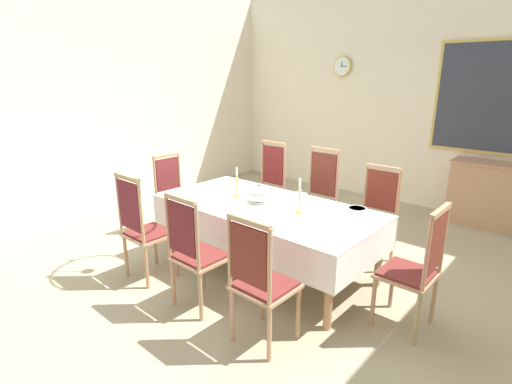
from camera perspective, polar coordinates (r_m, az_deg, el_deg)
ground at (r=4.43m, az=2.09°, el=-10.96°), size 6.43×6.49×0.04m
back_wall at (r=6.81m, az=20.62°, el=13.11°), size 6.43×0.08×3.47m
left_wall at (r=6.50m, az=-21.08°, el=12.95°), size 0.08×6.49×3.47m
dining_table at (r=4.10m, az=1.45°, el=-2.84°), size 2.35×1.15×0.74m
tablecloth at (r=4.10m, az=1.45°, el=-2.95°), size 2.37×1.17×0.34m
chair_south_a at (r=4.10m, az=-16.25°, el=-4.89°), size 0.44×0.42×1.13m
chair_north_a at (r=5.33m, az=1.69°, el=0.95°), size 0.44×0.42×1.18m
chair_south_b at (r=3.50m, az=-8.94°, el=-8.48°), size 0.44×0.42×1.08m
chair_north_b at (r=4.87m, az=8.99°, el=-0.72°), size 0.44×0.42×1.19m
chair_south_c at (r=3.01m, az=0.60°, el=-12.68°), size 0.44×0.42×1.08m
chair_north_c at (r=4.54m, az=16.99°, el=-3.04°), size 0.44×0.42×1.08m
chair_head_west at (r=5.24m, az=-11.86°, el=-0.16°), size 0.42×0.44×1.06m
chair_head_east at (r=3.43m, az=22.38°, el=-10.12°), size 0.42×0.44×1.09m
soup_tureen at (r=4.11m, az=0.44°, el=-0.28°), size 0.25×0.25×0.20m
candlestick_west at (r=4.31m, az=-2.82°, el=1.00°), size 0.07×0.07×0.33m
candlestick_east at (r=3.79m, az=6.36°, el=-1.12°), size 0.07×0.07×0.36m
bowl_near_left at (r=4.35m, az=6.33°, el=-0.48°), size 0.19×0.19×0.04m
bowl_near_right at (r=3.97m, az=14.58°, el=-2.53°), size 0.19×0.19×0.05m
bowl_far_left at (r=3.45m, az=2.86°, el=-4.99°), size 0.20×0.20×0.04m
spoon_primary at (r=4.30m, az=7.94°, el=-0.95°), size 0.06×0.17×0.01m
spoon_secondary at (r=3.95m, az=16.36°, el=-3.10°), size 0.03×0.18×0.01m
sideboard at (r=6.26m, az=32.83°, el=-0.70°), size 1.44×0.48×0.90m
mounted_clock at (r=7.19m, az=12.56°, el=17.52°), size 0.33×0.06×0.33m
framed_painting at (r=6.42m, az=30.00°, el=11.92°), size 1.19×0.05×1.55m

